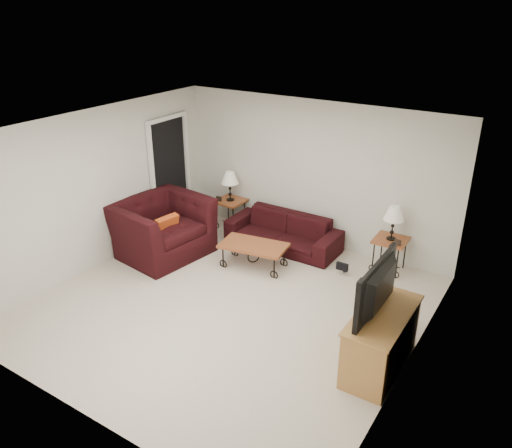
{
  "coord_description": "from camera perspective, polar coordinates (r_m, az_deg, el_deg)",
  "views": [
    {
      "loc": [
        3.61,
        -4.95,
        4.01
      ],
      "look_at": [
        0.0,
        0.7,
        1.0
      ],
      "focal_mm": 35.75,
      "sensor_mm": 36.0,
      "label": 1
    }
  ],
  "objects": [
    {
      "name": "side_table_right",
      "position": [
        8.32,
        14.68,
        -3.34
      ],
      "size": [
        0.52,
        0.52,
        0.55
      ],
      "primitive_type": "cube",
      "rotation": [
        0.0,
        0.0,
        0.03
      ],
      "color": "#964726",
      "rests_on": "ground"
    },
    {
      "name": "photo_frame_left",
      "position": [
        9.4,
        -4.17,
        2.84
      ],
      "size": [
        0.11,
        0.03,
        0.09
      ],
      "primitive_type": "cube",
      "rotation": [
        0.0,
        0.0,
        0.15
      ],
      "color": "black",
      "rests_on": "side_table_left"
    },
    {
      "name": "photo_frame_right",
      "position": [
        8.02,
        15.57,
        -1.99
      ],
      "size": [
        0.11,
        0.03,
        0.09
      ],
      "primitive_type": "cube",
      "rotation": [
        0.0,
        0.0,
        -0.18
      ],
      "color": "black",
      "rests_on": "side_table_right"
    },
    {
      "name": "sofa",
      "position": [
        8.8,
        3.04,
        -0.84
      ],
      "size": [
        1.98,
        0.77,
        0.58
      ],
      "primitive_type": "imported",
      "color": "black",
      "rests_on": "ground"
    },
    {
      "name": "lamp_left",
      "position": [
        9.35,
        -2.93,
        4.25
      ],
      "size": [
        0.32,
        0.32,
        0.55
      ],
      "primitive_type": null,
      "rotation": [
        0.0,
        0.0,
        -0.02
      ],
      "color": "black",
      "rests_on": "side_table_left"
    },
    {
      "name": "tv_stand",
      "position": [
        6.21,
        13.79,
        -12.54
      ],
      "size": [
        0.51,
        1.23,
        0.74
      ],
      "primitive_type": "cube",
      "color": "#BE7E46",
      "rests_on": "ground"
    },
    {
      "name": "ceiling",
      "position": [
        6.3,
        -3.48,
        10.3
      ],
      "size": [
        5.0,
        5.0,
        0.0
      ],
      "primitive_type": "plane",
      "color": "white",
      "rests_on": "wall_back"
    },
    {
      "name": "wall_front",
      "position": [
        5.16,
        -19.82,
        -9.78
      ],
      "size": [
        5.0,
        0.02,
        2.5
      ],
      "primitive_type": "cube",
      "color": "silver",
      "rests_on": "ground"
    },
    {
      "name": "armchair",
      "position": [
        8.63,
        -10.5,
        -0.43
      ],
      "size": [
        1.46,
        1.62,
        0.94
      ],
      "primitive_type": "imported",
      "rotation": [
        0.0,
        0.0,
        1.43
      ],
      "color": "black",
      "rests_on": "ground"
    },
    {
      "name": "wall_back",
      "position": [
        8.72,
        6.41,
        5.59
      ],
      "size": [
        5.0,
        0.02,
        2.5
      ],
      "primitive_type": "cube",
      "color": "silver",
      "rests_on": "ground"
    },
    {
      "name": "ground",
      "position": [
        7.32,
        -2.99,
        -9.08
      ],
      "size": [
        5.0,
        5.0,
        0.0
      ],
      "primitive_type": "plane",
      "color": "beige",
      "rests_on": "ground"
    },
    {
      "name": "lamp_right",
      "position": [
        8.09,
        15.08,
        0.1
      ],
      "size": [
        0.32,
        0.32,
        0.55
      ],
      "primitive_type": null,
      "rotation": [
        0.0,
        0.0,
        0.03
      ],
      "color": "black",
      "rests_on": "side_table_right"
    },
    {
      "name": "side_table_left",
      "position": [
        9.55,
        -2.86,
        1.15
      ],
      "size": [
        0.52,
        0.52,
        0.55
      ],
      "primitive_type": "cube",
      "rotation": [
        0.0,
        0.0,
        -0.02
      ],
      "color": "#964726",
      "rests_on": "ground"
    },
    {
      "name": "doorway",
      "position": [
        9.45,
        -9.61,
        5.4
      ],
      "size": [
        0.08,
        0.94,
        2.04
      ],
      "primitive_type": "cube",
      "color": "black",
      "rests_on": "ground"
    },
    {
      "name": "wall_right",
      "position": [
        5.77,
        17.54,
        -5.61
      ],
      "size": [
        0.02,
        5.0,
        2.5
      ],
      "primitive_type": "cube",
      "color": "silver",
      "rests_on": "ground"
    },
    {
      "name": "coffee_table",
      "position": [
        8.2,
        -0.27,
        -3.53
      ],
      "size": [
        1.13,
        0.73,
        0.39
      ],
      "primitive_type": "cube",
      "rotation": [
        0.0,
        0.0,
        0.16
      ],
      "color": "#964726",
      "rests_on": "ground"
    },
    {
      "name": "wall_left",
      "position": [
        8.33,
        -17.39,
        3.7
      ],
      "size": [
        0.02,
        5.0,
        2.5
      ],
      "primitive_type": "cube",
      "color": "silver",
      "rests_on": "ground"
    },
    {
      "name": "throw_pillow",
      "position": [
        8.49,
        -10.0,
        -0.48
      ],
      "size": [
        0.17,
        0.44,
        0.43
      ],
      "primitive_type": "cube",
      "rotation": [
        0.0,
        0.0,
        1.43
      ],
      "color": "#D3461B",
      "rests_on": "armchair"
    },
    {
      "name": "television",
      "position": [
        5.84,
        14.26,
        -7.07
      ],
      "size": [
        0.14,
        1.1,
        0.63
      ],
      "primitive_type": "imported",
      "rotation": [
        0.0,
        0.0,
        -1.57
      ],
      "color": "black",
      "rests_on": "tv_stand"
    },
    {
      "name": "backpack",
      "position": [
        8.14,
        9.93,
        -4.22
      ],
      "size": [
        0.33,
        0.28,
        0.38
      ],
      "primitive_type": "ellipsoid",
      "rotation": [
        0.0,
        0.0,
        0.21
      ],
      "color": "black",
      "rests_on": "ground"
    }
  ]
}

